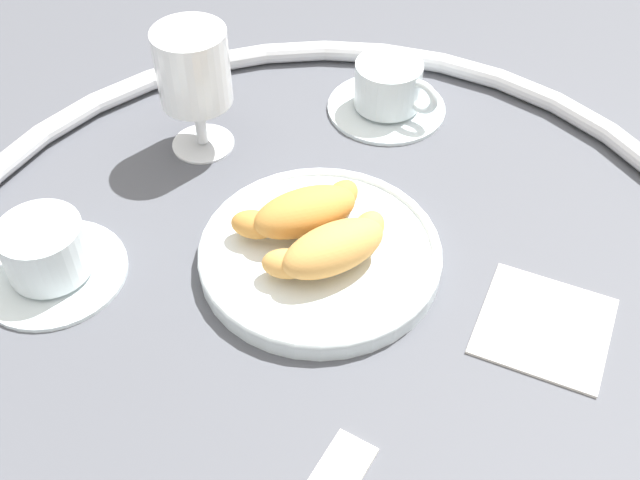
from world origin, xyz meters
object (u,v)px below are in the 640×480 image
Objects in this scene: croissant_small at (304,211)px; sugar_packet at (344,464)px; coffee_cup_far at (46,255)px; coffee_cup_near at (388,91)px; pastry_plate at (320,254)px; juice_glass_left at (193,72)px; folded_napkin at (545,325)px; croissant_large at (334,249)px.

croissant_small is 0.24m from sugar_packet.
coffee_cup_far is at bearing 133.67° from croissant_small.
sugar_packet is (-0.41, -0.20, -0.02)m from coffee_cup_near.
pastry_plate is 1.62× the size of juice_glass_left.
pastry_plate is 0.04m from croissant_small.
coffee_cup_far is 0.33m from sugar_packet.
coffee_cup_near reaches higher than folded_napkin.
juice_glass_left reaches higher than coffee_cup_near.
pastry_plate is 0.04m from croissant_large.
coffee_cup_near is at bearing 22.91° from sugar_packet.
sugar_packet is 0.45× the size of folded_napkin.
croissant_large is (-0.01, -0.02, 0.03)m from pastry_plate.
croissant_small reaches higher than coffee_cup_near.
coffee_cup_near is at bearing 19.30° from croissant_large.
croissant_small reaches higher than pastry_plate.
juice_glass_left reaches higher than pastry_plate.
coffee_cup_far is 0.23m from juice_glass_left.
juice_glass_left reaches higher than croissant_small.
croissant_large reaches higher than sugar_packet.
coffee_cup_near is 0.23m from juice_glass_left.
coffee_cup_near is 0.45m from sugar_packet.
pastry_plate is 0.21m from sugar_packet.
folded_napkin is (0.04, -0.21, -0.01)m from pastry_plate.
coffee_cup_far is at bearing 161.30° from coffee_cup_near.
croissant_large is 0.91× the size of coffee_cup_far.
pastry_plate is 0.21m from folded_napkin.
pastry_plate is at bearing 102.10° from folded_napkin.
pastry_plate is 0.25m from coffee_cup_far.
pastry_plate is 4.54× the size of sugar_packet.
coffee_cup_near is (0.23, 0.04, -0.01)m from croissant_small.
folded_napkin is at bearing -22.89° from sugar_packet.
sugar_packet is (-0.24, -0.33, -0.09)m from juice_glass_left.
coffee_cup_near is at bearing 15.40° from pastry_plate.
croissant_small is 0.24m from coffee_cup_far.
sugar_packet is at bearing -144.83° from croissant_large.
coffee_cup_near reaches higher than sugar_packet.
folded_napkin is at bearing -73.38° from croissant_large.
pastry_plate is 1.67× the size of coffee_cup_near.
juice_glass_left reaches higher than sugar_packet.
juice_glass_left reaches higher than coffee_cup_far.
sugar_packet is at bearing -138.58° from croissant_small.
folded_napkin is (0.19, -0.40, -0.02)m from coffee_cup_far.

